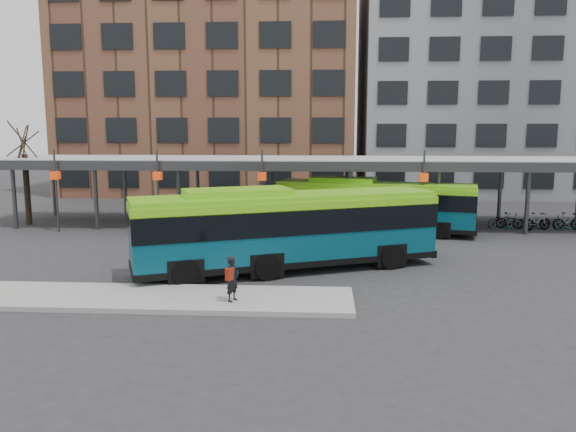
{
  "coord_description": "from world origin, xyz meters",
  "views": [
    {
      "loc": [
        0.38,
        -21.73,
        6.03
      ],
      "look_at": [
        -1.25,
        4.98,
        1.8
      ],
      "focal_mm": 35.0,
      "sensor_mm": 36.0,
      "label": 1
    }
  ],
  "objects_px": {
    "tree": "(27,186)",
    "pedestrian": "(232,278)",
    "bus_rear": "(373,204)",
    "bus_front": "(286,227)"
  },
  "relations": [
    {
      "from": "tree",
      "to": "pedestrian",
      "type": "relative_size",
      "value": 3.59
    },
    {
      "from": "tree",
      "to": "bus_rear",
      "type": "distance_m",
      "value": 21.42
    },
    {
      "from": "tree",
      "to": "bus_rear",
      "type": "xyz_separation_m",
      "value": [
        21.37,
        -1.14,
        -0.8
      ]
    },
    {
      "from": "tree",
      "to": "bus_front",
      "type": "relative_size",
      "value": 0.43
    },
    {
      "from": "tree",
      "to": "bus_rear",
      "type": "relative_size",
      "value": 0.48
    },
    {
      "from": "tree",
      "to": "bus_rear",
      "type": "height_order",
      "value": "tree"
    },
    {
      "from": "bus_rear",
      "to": "tree",
      "type": "bearing_deg",
      "value": -168.29
    },
    {
      "from": "pedestrian",
      "to": "bus_rear",
      "type": "bearing_deg",
      "value": 2.19
    },
    {
      "from": "bus_front",
      "to": "bus_rear",
      "type": "distance_m",
      "value": 10.32
    },
    {
      "from": "bus_rear",
      "to": "bus_front",
      "type": "bearing_deg",
      "value": -101.02
    }
  ]
}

